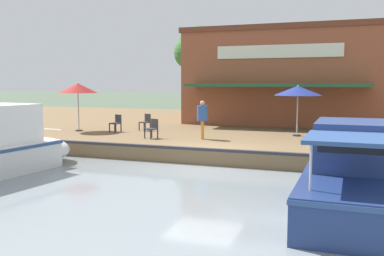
{
  "coord_description": "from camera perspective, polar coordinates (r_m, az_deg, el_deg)",
  "views": [
    {
      "loc": [
        14.3,
        4.73,
        3.02
      ],
      "look_at": [
        -1.0,
        -0.83,
        1.3
      ],
      "focal_mm": 40.0,
      "sensor_mm": 36.0,
      "label": 1
    }
  ],
  "objects": [
    {
      "name": "ground_plane",
      "position": [
        15.36,
        1.63,
        -5.31
      ],
      "size": [
        220.0,
        220.0,
        0.0
      ],
      "primitive_type": "plane",
      "color": "#4C5B47"
    },
    {
      "name": "quay_deck",
      "position": [
        25.88,
        9.31,
        -0.07
      ],
      "size": [
        22.0,
        56.0,
        0.6
      ],
      "primitive_type": "cube",
      "color": "brown",
      "rests_on": "ground"
    },
    {
      "name": "quay_edge_fender",
      "position": [
        15.34,
        1.76,
        -2.86
      ],
      "size": [
        0.2,
        50.4,
        0.1
      ],
      "primitive_type": "cube",
      "color": "#2D2D33",
      "rests_on": "quay_deck"
    },
    {
      "name": "waterfront_restaurant",
      "position": [
        27.96,
        12.65,
        6.68
      ],
      "size": [
        10.46,
        11.44,
        5.6
      ],
      "color": "brown",
      "rests_on": "quay_deck"
    },
    {
      "name": "patio_umbrella_mid_patio_right",
      "position": [
        22.18,
        -14.98,
        5.15
      ],
      "size": [
        1.95,
        1.95,
        2.44
      ],
      "color": "#B7B7B7",
      "rests_on": "quay_deck"
    },
    {
      "name": "patio_umbrella_far_corner",
      "position": [
        19.99,
        13.93,
        4.84
      ],
      "size": [
        2.17,
        2.17,
        2.33
      ],
      "color": "#B7B7B7",
      "rests_on": "quay_deck"
    },
    {
      "name": "cafe_chair_facing_river",
      "position": [
        21.89,
        -6.19,
        0.91
      ],
      "size": [
        0.58,
        0.58,
        0.85
      ],
      "color": "#2D2D33",
      "rests_on": "quay_deck"
    },
    {
      "name": "cafe_chair_far_corner_seat",
      "position": [
        18.75,
        -5.31,
        0.06
      ],
      "size": [
        0.58,
        0.58,
        0.85
      ],
      "color": "#2D2D33",
      "rests_on": "quay_deck"
    },
    {
      "name": "cafe_chair_back_row_seat",
      "position": [
        21.52,
        -10.06,
        0.76
      ],
      "size": [
        0.56,
        0.56,
        0.85
      ],
      "color": "#2D2D33",
      "rests_on": "quay_deck"
    },
    {
      "name": "cafe_chair_beside_entrance",
      "position": [
        18.96,
        16.88,
        -0.11
      ],
      "size": [
        0.48,
        0.48,
        0.85
      ],
      "color": "#2D2D33",
      "rests_on": "quay_deck"
    },
    {
      "name": "person_near_entrance",
      "position": [
        18.41,
        1.4,
        1.73
      ],
      "size": [
        0.47,
        0.47,
        1.66
      ],
      "color": "orange",
      "rests_on": "quay_deck"
    },
    {
      "name": "motorboat_fourth_along",
      "position": [
        10.71,
        20.47,
        -6.24
      ],
      "size": [
        5.64,
        2.18,
        2.05
      ],
      "color": "navy",
      "rests_on": "river_water"
    },
    {
      "name": "tree_upstream_bank",
      "position": [
        35.45,
        0.69,
        10.33
      ],
      "size": [
        3.91,
        3.72,
        7.06
      ],
      "color": "brown",
      "rests_on": "quay_deck"
    }
  ]
}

